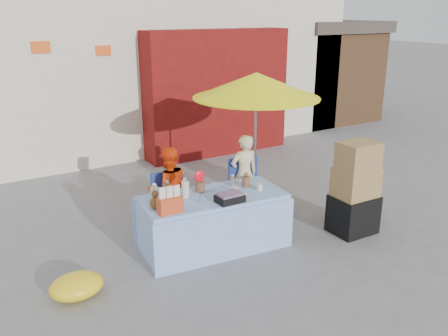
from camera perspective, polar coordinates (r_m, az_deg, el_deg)
ground at (r=6.03m, az=1.90°, el=-10.82°), size 80.00×80.00×0.00m
backdrop at (r=12.38m, az=-16.37°, el=18.37°), size 14.00×8.00×7.80m
market_table at (r=6.15m, az=-1.37°, el=-6.35°), size 1.95×1.07×1.13m
chair_left at (r=6.58m, az=-6.04°, el=-5.84°), size 0.53×0.52×0.85m
chair_right at (r=7.16m, az=3.01°, el=-3.71°), size 0.53×0.52×0.85m
vendor_orange at (r=6.56m, az=-6.67°, el=-2.61°), size 0.64×0.52×1.22m
vendor_beige at (r=7.14m, az=2.43°, el=-0.74°), size 0.47×0.34×1.22m
umbrella at (r=7.12m, az=3.92°, el=9.83°), size 1.90×1.90×2.09m
box_stack at (r=6.71m, az=15.48°, el=-2.75°), size 0.60×0.49×1.30m
tarp_bundle at (r=5.48m, az=-17.32°, el=-13.40°), size 0.59×0.48×0.26m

